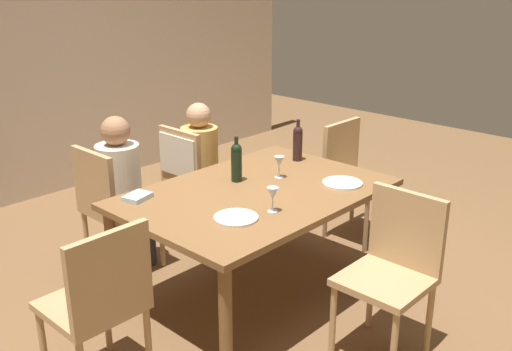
{
  "coord_description": "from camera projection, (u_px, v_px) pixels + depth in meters",
  "views": [
    {
      "loc": [
        -2.49,
        -2.33,
        2.05
      ],
      "look_at": [
        0.0,
        0.0,
        0.83
      ],
      "focal_mm": 40.91,
      "sensor_mm": 36.0,
      "label": 1
    }
  ],
  "objects": [
    {
      "name": "wine_bottle_tall_green",
      "position": [
        298.0,
        142.0,
        4.19
      ],
      "size": [
        0.07,
        0.07,
        0.3
      ],
      "color": "black",
      "rests_on": "dining_table"
    },
    {
      "name": "chair_left_end",
      "position": [
        100.0,
        298.0,
        2.84
      ],
      "size": [
        0.44,
        0.44,
        0.92
      ],
      "color": "tan",
      "rests_on": "ground_plane"
    },
    {
      "name": "wine_bottle_dark_red",
      "position": [
        237.0,
        161.0,
        3.78
      ],
      "size": [
        0.07,
        0.07,
        0.3
      ],
      "color": "black",
      "rests_on": "dining_table"
    },
    {
      "name": "wine_glass_near_left",
      "position": [
        279.0,
        163.0,
        3.85
      ],
      "size": [
        0.07,
        0.07,
        0.15
      ],
      "color": "silver",
      "rests_on": "dining_table"
    },
    {
      "name": "folded_napkin",
      "position": [
        137.0,
        197.0,
        3.51
      ],
      "size": [
        0.19,
        0.16,
        0.03
      ],
      "primitive_type": "cube",
      "rotation": [
        0.0,
        0.0,
        0.25
      ],
      "color": "#ADC6D6",
      "rests_on": "dining_table"
    },
    {
      "name": "chair_far_right",
      "position": [
        188.0,
        169.0,
        4.48
      ],
      "size": [
        0.46,
        0.44,
        0.92
      ],
      "rotation": [
        0.0,
        0.0,
        -1.57
      ],
      "color": "tan",
      "rests_on": "ground_plane"
    },
    {
      "name": "dining_table",
      "position": [
        256.0,
        202.0,
        3.68
      ],
      "size": [
        1.65,
        1.14,
        0.73
      ],
      "color": "brown",
      "rests_on": "ground_plane"
    },
    {
      "name": "chair_right_end",
      "position": [
        352.0,
        172.0,
        4.61
      ],
      "size": [
        0.44,
        0.44,
        0.92
      ],
      "rotation": [
        0.0,
        0.0,
        3.14
      ],
      "color": "tan",
      "rests_on": "ground_plane"
    },
    {
      "name": "ground_plane",
      "position": [
        256.0,
        293.0,
        3.9
      ],
      "size": [
        10.0,
        10.0,
        0.0
      ],
      "primitive_type": "plane",
      "color": "brown"
    },
    {
      "name": "dinner_plate_host",
      "position": [
        342.0,
        183.0,
        3.76
      ],
      "size": [
        0.26,
        0.26,
        0.01
      ],
      "primitive_type": "cylinder",
      "color": "silver",
      "rests_on": "dining_table"
    },
    {
      "name": "chair_near",
      "position": [
        394.0,
        263.0,
        3.17
      ],
      "size": [
        0.44,
        0.44,
        0.92
      ],
      "rotation": [
        0.0,
        0.0,
        1.57
      ],
      "color": "tan",
      "rests_on": "ground_plane"
    },
    {
      "name": "chair_far_left",
      "position": [
        110.0,
        202.0,
        4.02
      ],
      "size": [
        0.44,
        0.44,
        0.92
      ],
      "rotation": [
        0.0,
        0.0,
        -1.57
      ],
      "color": "tan",
      "rests_on": "ground_plane"
    },
    {
      "name": "rear_room_partition",
      "position": [
        31.0,
        51.0,
        5.23
      ],
      "size": [
        6.4,
        0.12,
        2.7
      ],
      "primitive_type": "cube",
      "color": "beige",
      "rests_on": "ground_plane"
    },
    {
      "name": "dinner_plate_guest_left",
      "position": [
        236.0,
        218.0,
        3.24
      ],
      "size": [
        0.25,
        0.25,
        0.01
      ],
      "primitive_type": "cylinder",
      "color": "silver",
      "rests_on": "dining_table"
    },
    {
      "name": "wine_glass_centre",
      "position": [
        273.0,
        194.0,
        3.3
      ],
      "size": [
        0.07,
        0.07,
        0.15
      ],
      "color": "silver",
      "rests_on": "dining_table"
    },
    {
      "name": "person_woman_host",
      "position": [
        123.0,
        182.0,
        4.06
      ],
      "size": [
        0.35,
        0.3,
        1.12
      ],
      "rotation": [
        0.0,
        0.0,
        -1.57
      ],
      "color": "#33333D",
      "rests_on": "ground_plane"
    },
    {
      "name": "person_man_bearded",
      "position": [
        202.0,
        159.0,
        4.57
      ],
      "size": [
        0.33,
        0.29,
        1.09
      ],
      "rotation": [
        0.0,
        0.0,
        -1.57
      ],
      "color": "#33333D",
      "rests_on": "ground_plane"
    }
  ]
}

